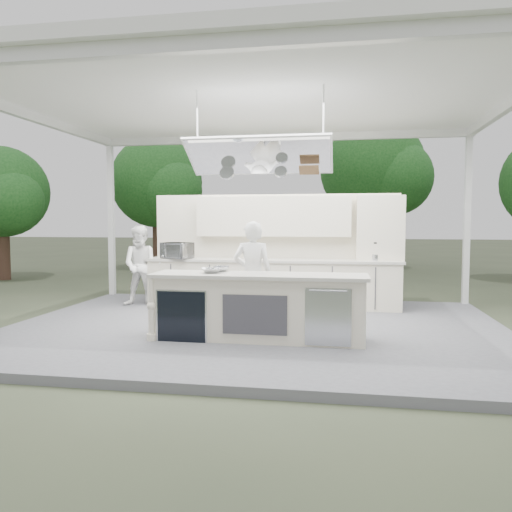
% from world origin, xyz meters
% --- Properties ---
extents(ground, '(90.00, 90.00, 0.00)m').
position_xyz_m(ground, '(0.00, 0.00, 0.00)').
color(ground, '#414932').
rests_on(ground, ground).
extents(stage_deck, '(8.00, 6.00, 0.12)m').
position_xyz_m(stage_deck, '(0.00, 0.00, 0.06)').
color(stage_deck, slate).
rests_on(stage_deck, ground).
extents(tent, '(8.20, 6.20, 3.86)m').
position_xyz_m(tent, '(0.00, -0.01, 3.71)').
color(tent, white).
rests_on(tent, ground).
extents(demo_island, '(3.10, 0.79, 0.95)m').
position_xyz_m(demo_island, '(0.18, -0.91, 0.60)').
color(demo_island, beige).
rests_on(demo_island, stage_deck).
extents(back_counter, '(5.08, 0.72, 0.95)m').
position_xyz_m(back_counter, '(0.00, 1.90, 0.60)').
color(back_counter, beige).
rests_on(back_counter, stage_deck).
extents(back_wall_unit, '(5.05, 0.48, 2.25)m').
position_xyz_m(back_wall_unit, '(0.44, 2.11, 1.57)').
color(back_wall_unit, beige).
rests_on(back_wall_unit, stage_deck).
extents(tree_cluster, '(19.55, 9.40, 5.85)m').
position_xyz_m(tree_cluster, '(-0.16, 9.77, 3.29)').
color(tree_cluster, '#492F24').
rests_on(tree_cluster, ground).
extents(head_chef, '(0.64, 0.43, 1.71)m').
position_xyz_m(head_chef, '(-0.03, -0.13, 0.97)').
color(head_chef, white).
rests_on(head_chef, stage_deck).
extents(sous_chef, '(0.88, 0.74, 1.62)m').
position_xyz_m(sous_chef, '(-2.60, 1.55, 0.93)').
color(sous_chef, white).
rests_on(sous_chef, stage_deck).
extents(toaster_oven, '(0.69, 0.58, 0.33)m').
position_xyz_m(toaster_oven, '(-1.91, 1.70, 1.23)').
color(toaster_oven, silver).
rests_on(toaster_oven, back_counter).
extents(bowl_large, '(0.39, 0.39, 0.07)m').
position_xyz_m(bowl_large, '(-0.51, -0.90, 1.11)').
color(bowl_large, silver).
rests_on(bowl_large, demo_island).
extents(bowl_small, '(0.26, 0.26, 0.08)m').
position_xyz_m(bowl_small, '(-0.42, -0.65, 1.11)').
color(bowl_small, '#B4B8BC').
rests_on(bowl_small, demo_island).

